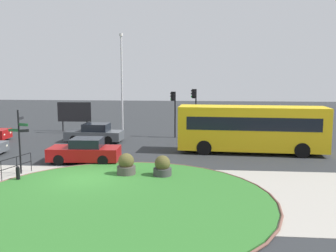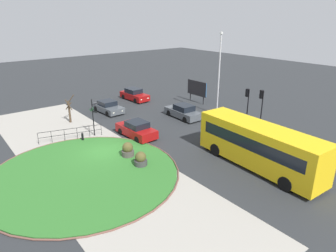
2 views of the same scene
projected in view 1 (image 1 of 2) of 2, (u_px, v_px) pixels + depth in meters
ground at (86, 180)px, 18.99m from camera, size 120.00×120.00×0.00m
sidewalk_paving at (75, 190)px, 17.31m from camera, size 32.00×8.59×0.02m
grass_island at (119, 199)px, 15.87m from camera, size 13.26×13.26×0.10m
grass_kerb_ring at (119, 199)px, 15.87m from camera, size 13.57×13.57×0.11m
signpost_directional at (20, 137)px, 19.97m from camera, size 1.21×0.78×3.52m
bollard_foreground at (18, 173)px, 18.74m from camera, size 0.19×0.19×0.79m
bus_yellow at (251, 128)px, 25.44m from camera, size 10.05×2.98×3.23m
car_near_lane at (95, 134)px, 29.81m from camera, size 4.56×1.96×1.50m
car_oncoming at (85, 151)px, 22.81m from camera, size 4.38×2.05×1.51m
traffic_light_near at (194, 103)px, 31.30m from camera, size 0.49×0.29×4.19m
traffic_light_far at (174, 104)px, 31.77m from camera, size 0.49×0.29×3.95m
lamppost_tall at (122, 82)px, 32.86m from camera, size 0.32×0.32×8.97m
billboard_left at (74, 112)px, 35.27m from camera, size 3.26×0.20×2.80m
planter_near_signpost at (126, 166)px, 19.73m from camera, size 0.99×0.99×1.23m
planter_kerbside at (162, 167)px, 19.49m from camera, size 0.97×0.97×1.17m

